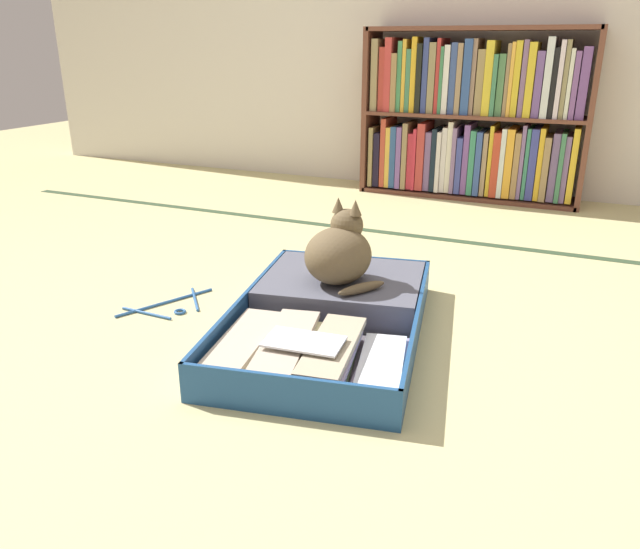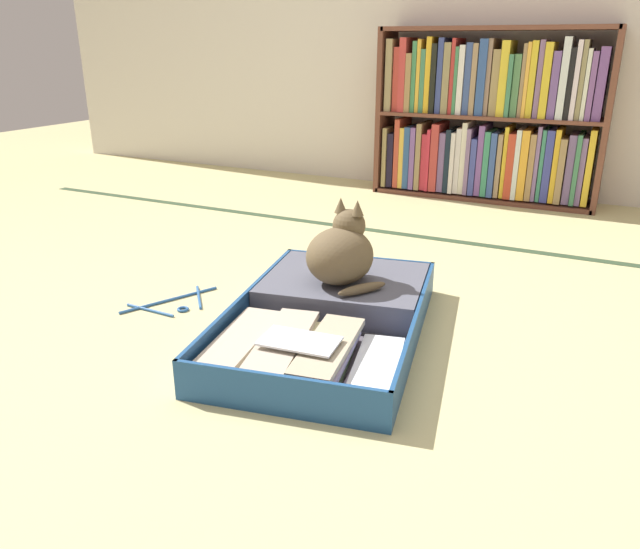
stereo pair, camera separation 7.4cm
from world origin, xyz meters
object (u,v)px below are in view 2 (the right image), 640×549
object	(u,v)px
open_suitcase	(330,314)
black_cat	(342,253)
bookshelf	(488,120)
clothes_hanger	(174,303)

from	to	relation	value
open_suitcase	black_cat	bearing A→B (deg)	96.91
open_suitcase	black_cat	size ratio (longest dim) A/B	3.42
open_suitcase	black_cat	xyz separation A→B (m)	(-0.01, 0.12, 0.16)
bookshelf	clothes_hanger	xyz separation A→B (m)	(-0.63, -2.06, -0.45)
bookshelf	clothes_hanger	distance (m)	2.20
open_suitcase	clothes_hanger	distance (m)	0.58
black_cat	clothes_hanger	xyz separation A→B (m)	(-0.56, -0.19, -0.21)
open_suitcase	clothes_hanger	xyz separation A→B (m)	(-0.57, -0.07, -0.04)
bookshelf	black_cat	distance (m)	1.88
bookshelf	black_cat	size ratio (longest dim) A/B	4.31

